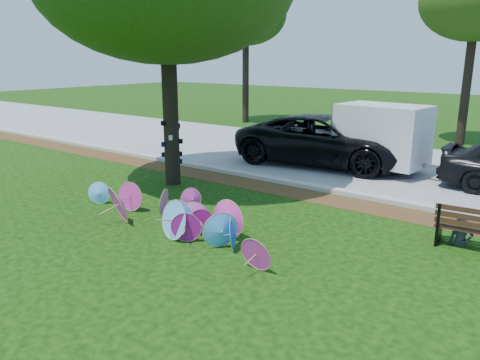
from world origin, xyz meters
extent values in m
plane|color=black|center=(0.00, 0.00, 0.00)|extent=(90.00, 90.00, 0.00)
cube|color=#472D16|center=(0.00, 4.50, 0.01)|extent=(90.00, 1.00, 0.01)
cube|color=#B7B5AD|center=(0.00, 5.20, 0.06)|extent=(90.00, 0.30, 0.12)
cube|color=gray|center=(0.00, 9.35, 0.01)|extent=(90.00, 8.00, 0.01)
cylinder|color=black|center=(-2.88, 3.20, 2.41)|extent=(0.44, 0.44, 4.82)
cone|color=#B81589|center=(0.53, 0.17, 0.32)|extent=(0.60, 0.45, 0.64)
cone|color=#52B4FF|center=(-2.95, 0.64, 0.29)|extent=(0.55, 0.47, 0.58)
cone|color=#DD33A3|center=(-0.72, 1.68, 0.29)|extent=(0.37, 0.60, 0.58)
cone|color=#DD33A3|center=(-1.44, 0.12, 0.45)|extent=(0.99, 0.72, 0.88)
cone|color=#52B4FF|center=(1.31, 0.31, 0.37)|extent=(0.51, 0.72, 0.74)
cone|color=blue|center=(1.54, 0.44, 0.31)|extent=(0.45, 0.60, 0.62)
cone|color=#52B4FF|center=(0.12, 0.45, 0.38)|extent=(0.76, 0.18, 0.76)
cone|color=#B81589|center=(0.47, 0.66, 0.28)|extent=(0.43, 0.49, 0.57)
cone|color=#52B4FF|center=(0.23, 0.18, 0.41)|extent=(0.87, 0.46, 0.83)
cone|color=pink|center=(0.25, 0.68, 0.33)|extent=(0.57, 0.49, 0.65)
cone|color=#DD33A3|center=(2.43, -0.06, 0.32)|extent=(0.66, 0.27, 0.65)
cone|color=#DD33A3|center=(-1.92, 0.83, 0.36)|extent=(0.74, 0.31, 0.73)
cone|color=pink|center=(-1.13, 1.09, 0.31)|extent=(0.44, 0.64, 0.63)
cone|color=#DD33A3|center=(1.08, 0.76, 0.41)|extent=(0.84, 0.24, 0.84)
imported|color=black|center=(-0.46, 8.18, 0.85)|extent=(6.39, 3.54, 1.69)
cube|color=silver|center=(1.46, 8.24, 1.24)|extent=(2.83, 1.95, 2.47)
imported|color=#313743|center=(5.00, 3.34, 0.61)|extent=(0.52, 0.42, 1.23)
cylinder|color=black|center=(-9.10, 15.23, 2.50)|extent=(0.36, 0.36, 5.00)
ellipsoid|color=#18330B|center=(-9.10, 15.23, 5.80)|extent=(4.40, 4.40, 3.20)
cylinder|color=black|center=(2.34, 15.15, 2.50)|extent=(0.36, 0.36, 5.00)
ellipsoid|color=#18330B|center=(2.34, 15.15, 5.80)|extent=(4.40, 4.40, 3.20)
camera|label=1|loc=(6.72, -6.24, 3.63)|focal=35.00mm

